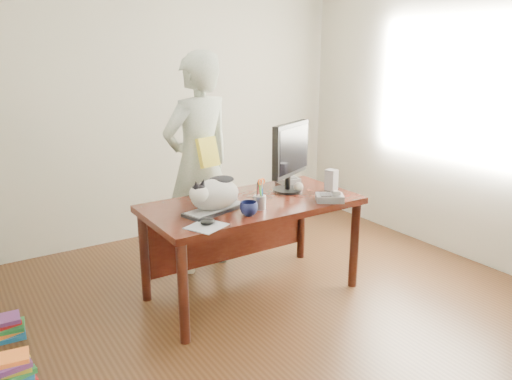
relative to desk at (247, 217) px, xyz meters
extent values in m
plane|color=black|center=(0.00, -0.68, -0.60)|extent=(4.50, 4.50, 0.00)
plane|color=silver|center=(0.00, 1.57, 0.75)|extent=(4.00, 0.00, 4.00)
plane|color=silver|center=(2.00, -0.68, 0.75)|extent=(0.00, 4.50, 4.50)
cube|color=black|center=(0.00, -0.08, 0.12)|extent=(1.60, 0.80, 0.05)
cylinder|color=black|center=(-0.74, -0.42, -0.25)|extent=(0.07, 0.07, 0.70)
cylinder|color=black|center=(0.74, -0.42, -0.25)|extent=(0.07, 0.07, 0.70)
cylinder|color=black|center=(-0.74, 0.26, -0.25)|extent=(0.07, 0.07, 0.70)
cylinder|color=black|center=(0.74, 0.26, -0.25)|extent=(0.07, 0.07, 0.70)
cube|color=black|center=(0.00, 0.28, -0.20)|extent=(1.45, 0.03, 0.50)
cube|color=black|center=(-0.34, -0.14, 0.16)|extent=(0.51, 0.30, 0.02)
cube|color=#A8A8AD|center=(-0.34, -0.14, 0.17)|extent=(0.47, 0.27, 0.01)
ellipsoid|color=silver|center=(-0.34, -0.14, 0.27)|extent=(0.41, 0.31, 0.22)
ellipsoid|color=silver|center=(-0.50, -0.20, 0.32)|extent=(0.16, 0.16, 0.12)
ellipsoid|color=black|center=(-0.50, -0.20, 0.36)|extent=(0.11, 0.11, 0.05)
cone|color=black|center=(-0.53, -0.22, 0.39)|extent=(0.07, 0.07, 0.07)
cone|color=black|center=(-0.47, -0.21, 0.39)|extent=(0.08, 0.07, 0.07)
ellipsoid|color=black|center=(-0.28, -0.12, 0.37)|extent=(0.22, 0.20, 0.05)
cylinder|color=silver|center=(-0.19, -0.04, 0.20)|extent=(0.13, 0.13, 0.05)
cylinder|color=black|center=(0.38, 0.00, 0.16)|extent=(0.32, 0.32, 0.02)
cylinder|color=black|center=(0.38, 0.00, 0.22)|extent=(0.06, 0.06, 0.11)
cube|color=black|center=(0.39, -0.02, 0.49)|extent=(0.46, 0.25, 0.41)
cube|color=black|center=(0.40, -0.05, 0.49)|extent=(0.40, 0.19, 0.35)
cylinder|color=#929297|center=(-0.05, -0.26, 0.20)|extent=(0.11, 0.11, 0.10)
cylinder|color=black|center=(-0.07, -0.25, 0.28)|extent=(0.02, 0.04, 0.14)
cylinder|color=#0D54B8|center=(-0.03, -0.26, 0.28)|extent=(0.02, 0.04, 0.14)
cylinder|color=#A9181D|center=(-0.05, -0.24, 0.28)|extent=(0.02, 0.04, 0.14)
cylinder|color=#1A841D|center=(-0.06, -0.27, 0.28)|extent=(0.03, 0.03, 0.14)
cylinder|color=#A3A3A7|center=(-0.04, -0.26, 0.29)|extent=(0.02, 0.02, 0.11)
cylinder|color=#A3A3A7|center=(-0.03, -0.26, 0.29)|extent=(0.01, 0.03, 0.11)
torus|color=#EA540C|center=(-0.05, -0.26, 0.35)|extent=(0.05, 0.03, 0.05)
torus|color=#EA540C|center=(-0.02, -0.25, 0.35)|extent=(0.05, 0.03, 0.05)
cube|color=#A0A5AB|center=(-0.54, -0.38, 0.15)|extent=(0.29, 0.28, 0.01)
ellipsoid|color=black|center=(-0.52, -0.36, 0.17)|extent=(0.12, 0.10, 0.04)
imported|color=#0D1236|center=(-0.19, -0.34, 0.20)|extent=(0.17, 0.17, 0.10)
cube|color=slate|center=(0.49, -0.39, 0.17)|extent=(0.25, 0.23, 0.05)
cube|color=#3B3B3D|center=(0.45, -0.38, 0.20)|extent=(0.12, 0.13, 0.01)
cube|color=#A3A3A7|center=(0.53, -0.40, 0.21)|extent=(0.14, 0.17, 0.06)
cube|color=#A8A8AA|center=(0.70, -0.16, 0.23)|extent=(0.09, 0.10, 0.17)
sphere|color=beige|center=(0.45, -0.06, 0.19)|extent=(0.08, 0.08, 0.08)
cube|color=#4D1814|center=(-0.15, 0.25, 0.17)|extent=(0.25, 0.19, 0.04)
cube|color=#56311D|center=(-0.14, 0.24, 0.20)|extent=(0.25, 0.21, 0.03)
cube|color=white|center=(-0.16, 0.25, 0.23)|extent=(0.16, 0.12, 0.02)
cube|color=slate|center=(0.53, 0.19, 0.18)|extent=(0.18, 0.22, 0.05)
cube|color=#3B3B3D|center=(0.52, 0.16, 0.21)|extent=(0.11, 0.11, 0.01)
imported|color=silver|center=(-0.11, 0.58, 0.32)|extent=(0.75, 0.57, 1.84)
cube|color=yellow|center=(-0.11, 0.41, 0.45)|extent=(0.19, 0.14, 0.24)
cube|color=#17548E|center=(-1.74, -0.28, -0.56)|extent=(0.23, 0.18, 0.03)
cube|color=#227233|center=(-1.76, -0.27, -0.53)|extent=(0.27, 0.22, 0.03)
cube|color=gold|center=(-1.75, -0.28, -0.49)|extent=(0.21, 0.16, 0.03)
cube|color=#612D72|center=(-1.76, -0.29, -0.46)|extent=(0.23, 0.17, 0.03)
cube|color=orange|center=(-1.74, -0.27, -0.43)|extent=(0.21, 0.17, 0.03)
cube|color=#17548E|center=(-1.72, 0.27, -0.59)|extent=(0.25, 0.19, 0.03)
cube|color=orange|center=(-1.73, 0.28, -0.55)|extent=(0.22, 0.19, 0.03)
cube|color=#227233|center=(-1.71, 0.27, -0.52)|extent=(0.24, 0.19, 0.03)
cube|color=red|center=(-1.72, 0.28, -0.49)|extent=(0.21, 0.16, 0.03)
cube|color=#612D72|center=(-1.73, 0.27, -0.46)|extent=(0.22, 0.17, 0.03)
camera|label=1|loc=(-1.91, -3.07, 1.26)|focal=35.00mm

